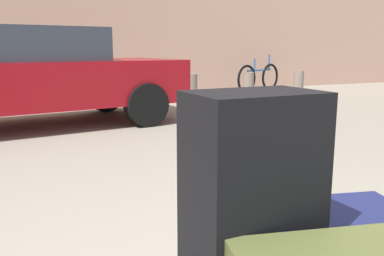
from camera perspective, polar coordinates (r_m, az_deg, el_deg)
The scene contains 7 objects.
suitcase_navy_center at distance 1.71m, azimuth 19.15°, elevation -13.94°, with size 0.55×0.37×0.20m, color #191E47.
suitcase_black_stacked_top at distance 1.31m, azimuth 8.23°, elevation -9.90°, with size 0.39×0.26×0.68m, color black.
parked_car at distance 6.43m, azimuth -21.85°, elevation 6.80°, with size 4.51×2.40×1.42m.
bicycle_leaning at distance 11.06m, azimuth 9.16°, elevation 6.85°, with size 1.66×0.70×0.96m.
bollard_kerb_near at distance 8.46m, azimuth -0.01°, elevation 5.34°, with size 0.22×0.22×0.62m, color #72665B.
bollard_kerb_mid at distance 9.08m, azimuth 7.78°, elevation 5.63°, with size 0.22×0.22×0.62m, color #72665B.
bollard_kerb_far at distance 9.84m, azimuth 14.41°, elevation 5.79°, with size 0.22×0.22×0.62m, color #72665B.
Camera 1 is at (-0.94, -0.93, 1.14)m, focal length 38.85 mm.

